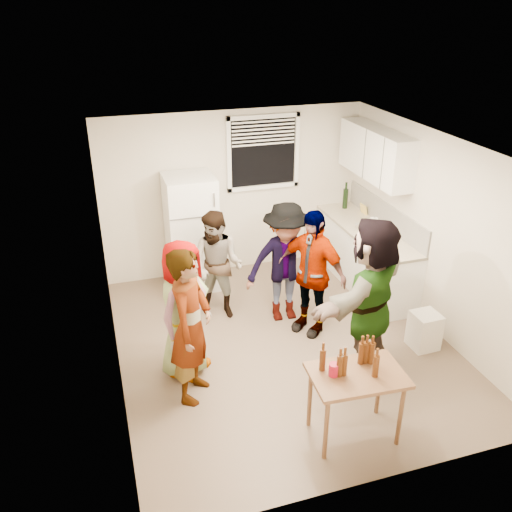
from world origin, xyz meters
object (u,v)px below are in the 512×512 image
object	(u,v)px
red_cup	(333,375)
guest_grey	(188,369)
refrigerator	(191,232)
guest_back_right	(284,316)
guest_back_left	(219,314)
guest_orange	(363,364)
wine_bottle	(345,208)
serving_table	(351,434)
trash_bin	(425,329)
guest_black	(308,328)
guest_stripe	(195,393)
blue_cup	(375,247)
beer_bottle_counter	(378,243)
kettle	(365,230)
beer_bottle_table	(360,363)

from	to	relation	value
red_cup	guest_grey	world-z (taller)	red_cup
refrigerator	guest_back_right	xyz separation A→B (m)	(0.98, -1.28, -0.85)
guest_back_left	guest_orange	bearing A→B (deg)	-12.19
wine_bottle	serving_table	size ratio (longest dim) A/B	0.35
trash_bin	guest_back_left	size ratio (longest dim) A/B	0.31
wine_bottle	guest_back_right	world-z (taller)	wine_bottle
guest_back_left	guest_black	world-z (taller)	guest_back_left
refrigerator	guest_back_right	world-z (taller)	refrigerator
guest_back_left	guest_stripe	bearing A→B (deg)	-75.88
guest_stripe	trash_bin	bearing A→B (deg)	-59.79
guest_back_right	guest_orange	distance (m)	1.38
refrigerator	red_cup	distance (m)	3.56
guest_grey	wine_bottle	bearing A→B (deg)	-12.96
guest_orange	blue_cup	bearing A→B (deg)	-155.40
beer_bottle_counter	guest_back_left	xyz separation A→B (m)	(-2.20, 0.27, -0.90)
kettle	blue_cup	xyz separation A→B (m)	(-0.15, -0.56, 0.00)
beer_bottle_table	guest_orange	size ratio (longest dim) A/B	0.12
trash_bin	beer_bottle_table	bearing A→B (deg)	-145.96
refrigerator	serving_table	size ratio (longest dim) A/B	1.91
blue_cup	guest_stripe	bearing A→B (deg)	-157.63
kettle	guest_back_left	world-z (taller)	kettle
beer_bottle_table	guest_stripe	size ratio (longest dim) A/B	0.13
wine_bottle	trash_bin	distance (m)	2.65
red_cup	guest_stripe	world-z (taller)	red_cup
blue_cup	guest_back_right	size ratio (longest dim) A/B	0.07
guest_orange	guest_black	bearing A→B (deg)	-104.27
refrigerator	guest_orange	xyz separation A→B (m)	(1.52, -2.55, -0.85)
kettle	guest_back_left	bearing A→B (deg)	-158.78
blue_cup	serving_table	size ratio (longest dim) A/B	0.12
refrigerator	beer_bottle_table	distance (m)	3.54
kettle	wine_bottle	xyz separation A→B (m)	(0.10, 0.89, 0.00)
guest_grey	guest_orange	distance (m)	2.08
beer_bottle_counter	guest_black	size ratio (longest dim) A/B	0.15
beer_bottle_counter	guest_orange	xyz separation A→B (m)	(-0.83, -1.33, -0.90)
beer_bottle_counter	kettle	bearing A→B (deg)	83.77
red_cup	kettle	bearing A→B (deg)	57.28
serving_table	refrigerator	bearing A→B (deg)	103.85
beer_bottle_counter	guest_stripe	xyz separation A→B (m)	(-2.85, -1.24, -0.90)
wine_bottle	guest_black	distance (m)	2.38
beer_bottle_counter	guest_black	bearing A→B (deg)	-159.75
kettle	guest_black	bearing A→B (deg)	-127.27
wine_bottle	beer_bottle_table	size ratio (longest dim) A/B	1.37
serving_table	guest_grey	xyz separation A→B (m)	(-1.37, 1.53, 0.00)
trash_bin	beer_bottle_counter	bearing A→B (deg)	91.96
guest_black	refrigerator	bearing A→B (deg)	-178.74
kettle	trash_bin	size ratio (longest dim) A/B	0.48
kettle	guest_black	distance (m)	1.75
refrigerator	serving_table	world-z (taller)	refrigerator
beer_bottle_counter	serving_table	world-z (taller)	beer_bottle_counter
guest_grey	guest_back_left	size ratio (longest dim) A/B	1.10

